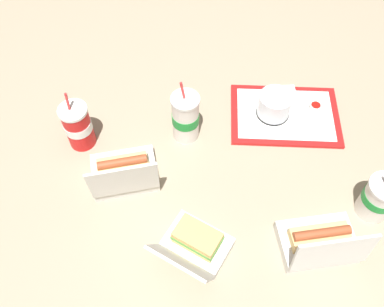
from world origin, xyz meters
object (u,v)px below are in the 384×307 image
Objects in this scene: soda_cup_right at (379,198)px; soda_cup_left at (186,117)px; soda_cup_center at (78,126)px; plastic_fork at (314,130)px; food_tray at (285,115)px; ketchup_cup at (315,107)px; clamshell_hotdog_front at (320,242)px; clamshell_hotdog_left at (124,172)px; clamshell_sandwich_center at (197,244)px; cake_container at (274,105)px.

soda_cup_left is at bearing -35.28° from soda_cup_right.
plastic_fork is at bearing 174.28° from soda_cup_center.
food_tray is 0.36m from soda_cup_left.
soda_cup_right is (-0.08, 0.30, 0.06)m from plastic_fork.
ketchup_cup is at bearing -177.58° from food_tray.
clamshell_hotdog_front reaches higher than plastic_fork.
clamshell_hotdog_front is (0.14, 0.48, 0.01)m from ketchup_cup.
soda_cup_center is at bearing 0.49° from food_tray.
food_tray is at bearing -162.85° from clamshell_hotdog_left.
food_tray is 1.62× the size of clamshell_sandwich_center.
cake_container is 0.47× the size of soda_cup_left.
clamshell_hotdog_left is 0.26m from soda_cup_left.
soda_cup_left is (0.42, -0.06, 0.07)m from plastic_fork.
cake_container is 0.55m from clamshell_hotdog_left.
soda_cup_right reaches higher than cake_container.
cake_container is (0.04, -0.01, 0.05)m from food_tray.
clamshell_hotdog_left reaches higher than plastic_fork.
soda_cup_left reaches higher than plastic_fork.
clamshell_hotdog_front is (-0.00, 0.49, -0.01)m from cake_container.
cake_container is 0.51× the size of soda_cup_center.
soda_cup_center is (0.77, -0.08, 0.07)m from plastic_fork.
soda_cup_right is at bearing 144.72° from soda_cup_left.
clamshell_hotdog_left is at bearing 128.19° from soda_cup_center.
food_tray is 0.59m from clamshell_hotdog_left.
soda_cup_right is at bearing -154.94° from clamshell_hotdog_front.
food_tray is 1.72× the size of soda_cup_left.
food_tray is at bearing 2.42° from ketchup_cup.
clamshell_sandwich_center is at bearing 53.26° from cake_container.
clamshell_hotdog_left is at bearing -54.87° from clamshell_sandwich_center.
food_tray is at bearing -175.59° from soda_cup_left.
clamshell_sandwich_center is (0.37, 0.43, 0.04)m from food_tray.
soda_cup_center is 1.11× the size of soda_cup_right.
cake_container is 2.84× the size of ketchup_cup.
soda_cup_left reaches higher than ketchup_cup.
soda_cup_center is (0.32, -0.43, 0.04)m from clamshell_sandwich_center.
clamshell_sandwich_center is 1.27× the size of soda_cup_right.
food_tray is 3.63× the size of cake_container.
clamshell_hotdog_left reaches higher than clamshell_sandwich_center.
ketchup_cup is 0.17× the size of soda_cup_left.
clamshell_hotdog_left is at bearing 19.43° from cake_container.
clamshell_hotdog_front is 0.93× the size of soda_cup_center.
clamshell_hotdog_left is at bearing 14.92° from ketchup_cup.
clamshell_sandwich_center is at bearing 49.29° from food_tray.
soda_cup_right is at bearing 163.45° from clamshell_hotdog_left.
clamshell_hotdog_left is 0.60m from clamshell_hotdog_front.
clamshell_sandwich_center is (-0.18, 0.26, 0.00)m from clamshell_hotdog_left.
soda_cup_center is at bearing 1.38° from cake_container.
food_tray is 0.11m from plastic_fork.
food_tray is at bearing -22.09° from plastic_fork.
soda_cup_left is (0.35, 0.03, 0.08)m from food_tray.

